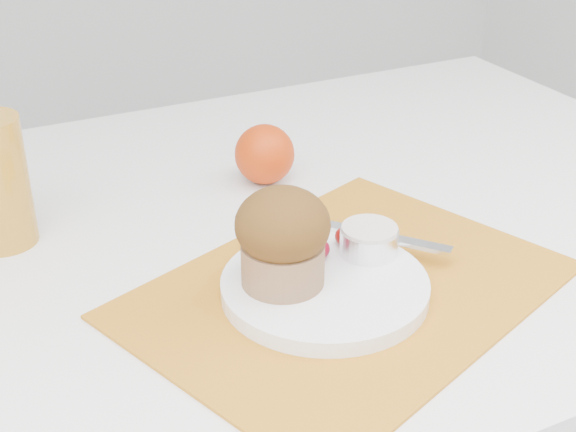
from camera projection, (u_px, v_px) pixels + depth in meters
name	position (u px, v px, depth m)	size (l,w,h in m)	color
placemat	(347.00, 290.00, 0.78)	(0.41, 0.30, 0.00)	#C5781B
plate	(325.00, 287.00, 0.77)	(0.20, 0.20, 0.02)	white
ramekin	(369.00, 241.00, 0.80)	(0.06, 0.06, 0.03)	silver
cream	(370.00, 230.00, 0.80)	(0.06, 0.06, 0.01)	silver
raspberry_near	(319.00, 249.00, 0.80)	(0.02, 0.02, 0.02)	#570211
raspberry_far	(345.00, 236.00, 0.82)	(0.02, 0.02, 0.02)	#5D0402
butter_knife	(366.00, 233.00, 0.84)	(0.18, 0.01, 0.00)	silver
orange	(265.00, 154.00, 0.98)	(0.07, 0.07, 0.07)	#C63707
muffin	(283.00, 237.00, 0.74)	(0.10, 0.10, 0.10)	#986E49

